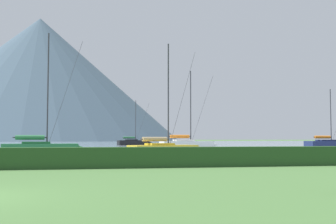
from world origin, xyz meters
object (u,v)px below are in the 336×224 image
at_px(sailboat_slip_4, 42,148).
at_px(sailboat_slip_10, 134,142).
at_px(sailboat_slip_6, 164,149).
at_px(sailboat_slip_9, 329,144).
at_px(sailboat_slip_3, 187,144).

bearing_deg(sailboat_slip_4, sailboat_slip_10, 70.13).
height_order(sailboat_slip_6, sailboat_slip_10, sailboat_slip_10).
distance_m(sailboat_slip_4, sailboat_slip_9, 47.36).
relative_size(sailboat_slip_9, sailboat_slip_10, 0.90).
bearing_deg(sailboat_slip_6, sailboat_slip_3, 52.84).
height_order(sailboat_slip_3, sailboat_slip_10, sailboat_slip_3).
relative_size(sailboat_slip_3, sailboat_slip_10, 1.08).
bearing_deg(sailboat_slip_9, sailboat_slip_4, -157.89).
relative_size(sailboat_slip_4, sailboat_slip_10, 1.09).
distance_m(sailboat_slip_6, sailboat_slip_10, 64.39).
xyz_separation_m(sailboat_slip_4, sailboat_slip_10, (15.95, 60.03, 0.03)).
bearing_deg(sailboat_slip_9, sailboat_slip_3, -179.68).
relative_size(sailboat_slip_6, sailboat_slip_9, 1.06).
bearing_deg(sailboat_slip_4, sailboat_slip_3, 40.94).
bearing_deg(sailboat_slip_3, sailboat_slip_10, 88.19).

